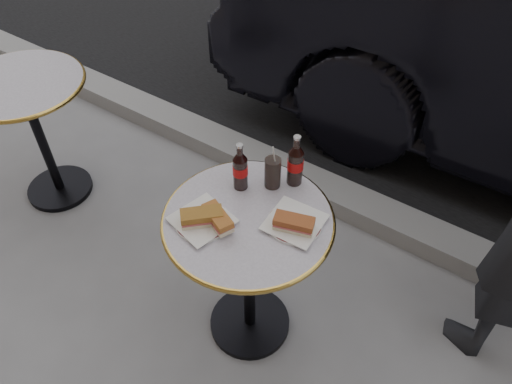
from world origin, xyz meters
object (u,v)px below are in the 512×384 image
Objects in this scene: plate_left at (202,221)px; plate_right at (294,223)px; bistro_table at (249,277)px; cola_bottle_right at (296,160)px; cola_glass at (273,172)px; cola_bottle_left at (240,166)px.

plate_right is (0.27, 0.17, -0.00)m from plate_left.
plate_left reaches higher than bistro_table.
plate_left is 0.40m from cola_bottle_right.
plate_left is at bearing -138.77° from bistro_table.
bistro_table is at bearing -99.37° from cola_bottle_right.
cola_glass is at bearing 95.62° from bistro_table.
cola_bottle_left is (-0.11, 0.11, 0.47)m from bistro_table.
bistro_table is 0.41m from plate_left.
plate_left is 0.24m from cola_bottle_left.
plate_left is at bearing -147.88° from plate_right.
plate_right reaches higher than bistro_table.
cola_glass is at bearing -134.36° from cola_bottle_right.
plate_right is 0.22m from cola_glass.
bistro_table is 3.59× the size of cola_bottle_left.
plate_left is 1.50× the size of cola_glass.
cola_bottle_right is at bearing 45.64° from cola_glass.
plate_left is 0.96× the size of cola_bottle_left.
cola_glass is at bearing 37.73° from cola_bottle_left.
cola_bottle_right is (-0.11, 0.18, 0.10)m from plate_right.
cola_bottle_left is at bearing -138.98° from cola_bottle_right.
cola_bottle_right is 0.10m from cola_glass.
cola_bottle_right is at bearing 41.02° from cola_bottle_left.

